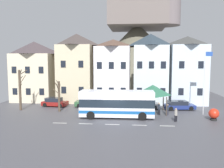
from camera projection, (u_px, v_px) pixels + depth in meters
name	position (u px, v px, depth m)	size (l,w,h in m)	color
ground_plane	(114.00, 119.00, 27.53)	(40.00, 60.00, 0.07)	#4C4B52
townhouse_00	(35.00, 71.00, 40.10)	(6.95, 5.55, 10.42)	beige
townhouse_01	(77.00, 68.00, 39.68)	(5.80, 6.29, 11.73)	beige
townhouse_02	(113.00, 71.00, 39.26)	(5.73, 6.57, 10.72)	white
townhouse_03	(150.00, 69.00, 38.03)	(5.47, 5.40, 11.52)	silver
townhouse_04	(187.00, 70.00, 37.71)	(5.72, 5.88, 11.08)	silver
hilltop_castle	(137.00, 52.00, 58.89)	(33.63, 33.63, 24.14)	#615D4C
transit_bus	(117.00, 104.00, 28.16)	(9.20, 2.81, 3.35)	white
bus_shelter	(153.00, 90.00, 30.77)	(3.60, 3.60, 3.82)	#473D33
parked_car_00	(179.00, 105.00, 32.93)	(4.55, 2.38, 1.29)	navy
parked_car_01	(55.00, 102.00, 35.34)	(3.97, 2.25, 1.36)	maroon
parked_car_02	(145.00, 104.00, 33.86)	(4.15, 2.26, 1.27)	white
parked_car_03	(89.00, 102.00, 34.96)	(4.24, 2.10, 1.38)	#2F5B37
pedestrian_00	(176.00, 114.00, 26.29)	(0.35, 0.35, 1.57)	black
pedestrian_01	(159.00, 108.00, 29.66)	(0.34, 0.32, 1.61)	black
pedestrian_02	(168.00, 110.00, 29.29)	(0.31, 0.33, 1.49)	#2D2D38
public_bench	(135.00, 106.00, 33.34)	(1.73, 0.48, 0.87)	#473828
flagpole	(205.00, 79.00, 29.46)	(0.95, 0.10, 8.27)	silver
harbour_buoy	(214.00, 114.00, 26.79)	(1.20, 1.20, 1.45)	black
bare_tree_00	(59.00, 95.00, 31.51)	(1.11, 1.69, 4.51)	brown
bare_tree_01	(20.00, 89.00, 32.37)	(1.54, 1.72, 5.84)	brown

